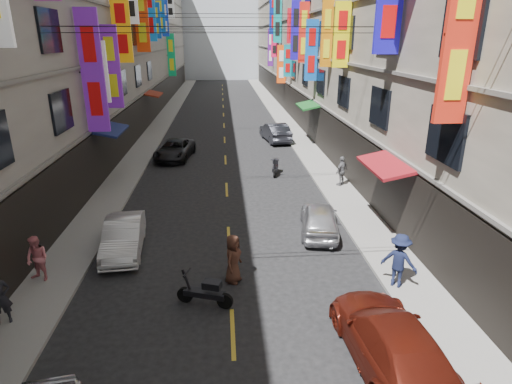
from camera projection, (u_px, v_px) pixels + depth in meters
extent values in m
cube|color=slate|center=(159.00, 126.00, 39.56)|extent=(2.00, 90.00, 0.12)
cube|color=slate|center=(287.00, 124.00, 40.45)|extent=(2.00, 90.00, 0.12)
cube|color=gray|center=(78.00, 16.00, 35.91)|extent=(10.00, 90.00, 19.00)
cube|color=black|center=(147.00, 110.00, 39.00)|extent=(0.12, 85.50, 3.00)
cube|color=#66635E|center=(146.00, 91.00, 38.43)|extent=(0.16, 90.00, 0.14)
cube|color=#66635E|center=(143.00, 54.00, 37.34)|extent=(0.16, 90.00, 0.14)
cube|color=#66635E|center=(139.00, 15.00, 36.25)|extent=(0.16, 90.00, 0.14)
cube|color=#A39988|center=(357.00, 17.00, 37.68)|extent=(10.00, 90.00, 19.00)
cube|color=black|center=(298.00, 109.00, 40.03)|extent=(0.12, 85.50, 3.00)
cube|color=#66635E|center=(298.00, 90.00, 39.45)|extent=(0.16, 90.00, 0.14)
cube|color=#66635E|center=(300.00, 54.00, 38.36)|extent=(0.16, 90.00, 0.14)
cube|color=#66635E|center=(301.00, 15.00, 37.28)|extent=(0.16, 90.00, 0.14)
cube|color=#AFB8C3|center=(220.00, 20.00, 83.17)|extent=(18.00, 8.00, 22.00)
cube|color=red|center=(460.00, 34.00, 11.75)|extent=(0.89, 0.18, 4.90)
cylinder|color=black|center=(462.00, 34.00, 11.75)|extent=(0.99, 0.08, 0.08)
cube|color=#651C9F|center=(93.00, 72.00, 20.75)|extent=(1.07, 0.18, 5.83)
cylinder|color=black|center=(92.00, 72.00, 20.75)|extent=(1.17, 0.08, 0.08)
cube|color=white|center=(100.00, 72.00, 22.56)|extent=(0.79, 0.18, 3.17)
cylinder|color=black|center=(99.00, 72.00, 22.56)|extent=(0.89, 0.08, 0.08)
cube|color=yellow|center=(342.00, 35.00, 23.25)|extent=(0.87, 0.18, 3.40)
cylinder|color=black|center=(343.00, 35.00, 23.25)|extent=(0.97, 0.08, 0.08)
cube|color=#6C1DA0|center=(112.00, 67.00, 24.56)|extent=(0.98, 0.18, 4.61)
cylinder|color=black|center=(111.00, 67.00, 24.55)|extent=(1.08, 0.08, 0.08)
cube|color=#CB700B|center=(327.00, 34.00, 26.78)|extent=(0.71, 0.18, 3.97)
cylinder|color=black|center=(328.00, 34.00, 26.78)|extent=(0.81, 0.08, 0.08)
cube|color=#FFA80D|center=(122.00, 29.00, 26.96)|extent=(1.15, 0.18, 4.09)
cylinder|color=black|center=(121.00, 29.00, 26.96)|extent=(1.25, 0.08, 0.08)
cube|color=blue|center=(311.00, 51.00, 31.01)|extent=(0.90, 0.18, 4.25)
cylinder|color=black|center=(312.00, 51.00, 31.01)|extent=(1.00, 0.08, 0.08)
cube|color=red|center=(304.00, 33.00, 33.96)|extent=(0.78, 0.18, 4.54)
cylinder|color=black|center=(304.00, 33.00, 33.97)|extent=(0.88, 0.08, 0.08)
cube|color=red|center=(141.00, 17.00, 34.07)|extent=(1.08, 0.18, 5.33)
cylinder|color=black|center=(141.00, 17.00, 34.07)|extent=(1.18, 0.08, 0.08)
cube|color=#1E10BC|center=(296.00, 31.00, 37.56)|extent=(0.81, 0.18, 4.94)
cylinder|color=black|center=(296.00, 31.00, 37.56)|extent=(0.91, 0.08, 0.08)
cube|color=blue|center=(150.00, 12.00, 38.20)|extent=(1.04, 0.18, 4.88)
cylinder|color=black|center=(149.00, 12.00, 38.20)|extent=(1.14, 0.08, 0.08)
cube|color=red|center=(291.00, 26.00, 39.80)|extent=(0.79, 0.18, 3.07)
cylinder|color=black|center=(292.00, 26.00, 39.80)|extent=(0.89, 0.08, 0.08)
cube|color=#0D8A9D|center=(288.00, 61.00, 42.49)|extent=(0.80, 0.18, 3.05)
cylinder|color=black|center=(288.00, 61.00, 42.50)|extent=(0.90, 0.08, 0.08)
cube|color=#0E49A9|center=(156.00, 21.00, 41.87)|extent=(0.97, 0.18, 3.30)
cylinder|color=black|center=(155.00, 21.00, 41.86)|extent=(1.07, 0.08, 0.08)
cube|color=#0E50AB|center=(159.00, 15.00, 44.00)|extent=(1.13, 0.18, 3.68)
cylinder|color=black|center=(159.00, 15.00, 44.00)|extent=(1.23, 0.08, 0.08)
cube|color=#FF4D0E|center=(281.00, 64.00, 46.34)|extent=(0.97, 0.18, 3.97)
cylinder|color=black|center=(282.00, 64.00, 46.34)|extent=(1.07, 0.08, 0.08)
cube|color=#0C9092|center=(278.00, 18.00, 48.65)|extent=(0.92, 0.18, 5.31)
cylinder|color=black|center=(278.00, 18.00, 48.65)|extent=(1.02, 0.08, 0.08)
cube|color=#0F31B7|center=(165.00, 18.00, 49.72)|extent=(0.80, 0.18, 4.02)
cylinder|color=black|center=(164.00, 18.00, 49.71)|extent=(0.90, 0.08, 0.08)
cube|color=#0D259B|center=(274.00, 11.00, 50.31)|extent=(1.17, 0.18, 5.06)
cylinder|color=black|center=(275.00, 11.00, 50.32)|extent=(1.27, 0.08, 0.08)
cube|color=#F81751|center=(274.00, 43.00, 52.79)|extent=(0.77, 0.18, 3.29)
cylinder|color=black|center=(275.00, 43.00, 52.79)|extent=(0.87, 0.08, 0.08)
cube|color=#0C8D50|center=(171.00, 55.00, 54.40)|extent=(0.97, 0.18, 5.18)
cylinder|color=black|center=(171.00, 55.00, 54.40)|extent=(1.07, 0.08, 0.08)
cube|color=white|center=(170.00, 6.00, 54.69)|extent=(0.98, 0.18, 2.95)
cylinder|color=black|center=(170.00, 6.00, 54.69)|extent=(1.08, 0.08, 0.08)
cube|color=#541679|center=(270.00, 48.00, 57.18)|extent=(0.73, 0.18, 4.77)
cylinder|color=black|center=(271.00, 48.00, 57.18)|extent=(0.83, 0.08, 0.08)
cube|color=maroon|center=(386.00, 165.00, 16.97)|extent=(1.39, 3.20, 0.41)
cube|color=#172150|center=(111.00, 129.00, 23.54)|extent=(1.39, 3.20, 0.41)
cube|color=#16551F|center=(308.00, 105.00, 31.97)|extent=(1.39, 3.20, 0.41)
cube|color=maroon|center=(153.00, 94.00, 38.54)|extent=(1.39, 3.20, 0.41)
cylinder|color=black|center=(223.00, 27.00, 18.49)|extent=(14.00, 0.04, 0.04)
cylinder|color=black|center=(221.00, 14.00, 31.21)|extent=(14.00, 0.04, 0.04)
cylinder|color=black|center=(221.00, 29.00, 44.61)|extent=(14.00, 0.04, 0.04)
cube|color=gold|center=(233.00, 333.00, 11.90)|extent=(0.12, 2.20, 0.01)
cube|color=gold|center=(229.00, 238.00, 17.52)|extent=(0.12, 2.20, 0.01)
cube|color=gold|center=(227.00, 189.00, 23.15)|extent=(0.12, 2.20, 0.01)
cube|color=gold|center=(225.00, 160.00, 28.77)|extent=(0.12, 2.20, 0.01)
cube|color=gold|center=(225.00, 140.00, 34.40)|extent=(0.12, 2.20, 0.01)
cube|color=gold|center=(224.00, 125.00, 40.03)|extent=(0.12, 2.20, 0.01)
cube|color=gold|center=(224.00, 115.00, 45.65)|extent=(0.12, 2.20, 0.01)
cube|color=gold|center=(223.00, 106.00, 51.28)|extent=(0.12, 2.20, 0.01)
cube|color=gold|center=(223.00, 99.00, 56.90)|extent=(0.12, 2.20, 0.01)
cube|color=gold|center=(223.00, 94.00, 62.53)|extent=(0.12, 2.20, 0.01)
cube|color=gold|center=(222.00, 89.00, 68.15)|extent=(0.12, 2.20, 0.01)
cube|color=gold|center=(222.00, 85.00, 73.78)|extent=(0.12, 2.20, 0.01)
cube|color=black|center=(411.00, 382.00, 9.20)|extent=(0.33, 0.55, 0.22)
cylinder|color=black|center=(185.00, 295.00, 13.23)|extent=(0.51, 0.28, 0.50)
cylinder|color=black|center=(225.00, 301.00, 12.91)|extent=(0.51, 0.28, 0.50)
cube|color=black|center=(205.00, 294.00, 13.02)|extent=(1.33, 0.71, 0.18)
cube|color=black|center=(212.00, 285.00, 12.84)|extent=(0.62, 0.48, 0.22)
cylinder|color=black|center=(187.00, 283.00, 13.05)|extent=(0.36, 0.19, 0.88)
cylinder|color=black|center=(187.00, 273.00, 12.93)|extent=(0.22, 0.49, 0.06)
cylinder|color=black|center=(275.00, 173.00, 25.05)|extent=(0.21, 0.51, 0.50)
cylinder|color=black|center=(276.00, 167.00, 26.27)|extent=(0.21, 0.51, 0.50)
cube|color=black|center=(275.00, 168.00, 25.61)|extent=(0.53, 1.33, 0.18)
cube|color=black|center=(276.00, 161.00, 25.72)|extent=(0.41, 0.60, 0.22)
cylinder|color=black|center=(275.00, 166.00, 24.99)|extent=(0.14, 0.36, 0.88)
cylinder|color=black|center=(275.00, 160.00, 24.87)|extent=(0.50, 0.15, 0.06)
imported|color=silver|center=(124.00, 236.00, 16.24)|extent=(1.69, 3.96, 1.27)
imported|color=black|center=(175.00, 150.00, 28.88)|extent=(2.72, 4.74, 1.25)
imported|color=#601B10|center=(391.00, 341.00, 10.52)|extent=(2.25, 4.97, 1.41)
imported|color=silver|center=(319.00, 219.00, 17.83)|extent=(2.10, 3.94, 1.28)
imported|color=#23242B|center=(275.00, 132.00, 33.75)|extent=(2.20, 4.63, 1.47)
imported|color=black|center=(0.00, 298.00, 11.89)|extent=(0.75, 0.73, 1.61)
imported|color=#DA737B|center=(37.00, 259.00, 14.02)|extent=(0.91, 0.79, 1.58)
imported|color=#121833|center=(399.00, 260.00, 13.68)|extent=(1.29, 1.20, 1.81)
imported|color=slate|center=(342.00, 171.00, 23.21)|extent=(1.08, 1.04, 1.63)
imported|color=#44261B|center=(233.00, 259.00, 14.14)|extent=(0.87, 0.99, 1.70)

